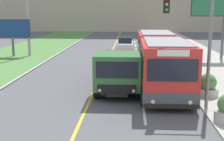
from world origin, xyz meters
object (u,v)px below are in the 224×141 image
object	(u,v)px
car_distant	(125,43)
planter_round_second	(207,86)
city_bus	(160,60)
dump_truck	(118,72)
utility_pole_far	(27,4)
traffic_light_mast	(196,32)
billboard_small	(12,30)

from	to	relation	value
car_distant	planter_round_second	bearing A→B (deg)	-76.71
city_bus	dump_truck	size ratio (longest dim) A/B	1.76
utility_pole_far	car_distant	bearing A→B (deg)	32.33
traffic_light_mast	billboard_small	distance (m)	21.78
traffic_light_mast	utility_pole_far	bearing A→B (deg)	129.37
utility_pole_far	billboard_small	size ratio (longest dim) A/B	2.78
traffic_light_mast	billboard_small	world-z (taller)	traffic_light_mast
dump_truck	traffic_light_mast	xyz separation A→B (m)	(3.68, -2.58, 2.41)
traffic_light_mast	planter_round_second	bearing A→B (deg)	59.32
traffic_light_mast	city_bus	bearing A→B (deg)	103.11
dump_truck	car_distant	distance (m)	19.65
dump_truck	billboard_small	xyz separation A→B (m)	(-11.15, 13.34, 1.45)
utility_pole_far	planter_round_second	world-z (taller)	utility_pole_far
dump_truck	utility_pole_far	bearing A→B (deg)	125.19
dump_truck	traffic_light_mast	bearing A→B (deg)	-35.01
traffic_light_mast	planter_round_second	distance (m)	3.78
car_distant	traffic_light_mast	world-z (taller)	traffic_light_mast
car_distant	utility_pole_far	xyz separation A→B (m)	(-9.60, -6.08, 4.51)
dump_truck	utility_pole_far	size ratio (longest dim) A/B	0.67
utility_pole_far	traffic_light_mast	xyz separation A→B (m)	(13.24, -16.14, -1.57)
city_bus	traffic_light_mast	distance (m)	5.49
traffic_light_mast	planter_round_second	size ratio (longest dim) A/B	4.69
utility_pole_far	city_bus	bearing A→B (deg)	-42.79
dump_truck	utility_pole_far	world-z (taller)	utility_pole_far
planter_round_second	utility_pole_far	bearing A→B (deg)	135.39
utility_pole_far	traffic_light_mast	size ratio (longest dim) A/B	1.81
car_distant	billboard_small	bearing A→B (deg)	-150.64
car_distant	planter_round_second	distance (m)	20.84
car_distant	billboard_small	distance (m)	13.00
billboard_small	car_distant	bearing A→B (deg)	29.36
utility_pole_far	traffic_light_mast	distance (m)	20.94
billboard_small	planter_round_second	distance (m)	21.34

